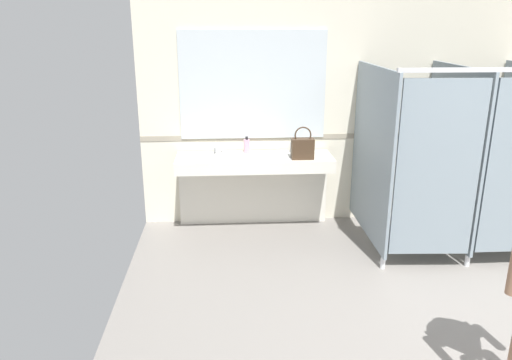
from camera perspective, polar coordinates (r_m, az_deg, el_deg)
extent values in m
cube|color=beige|center=(6.30, 18.47, 7.80)|extent=(6.67, 0.12, 2.71)
cube|color=#9E937F|center=(6.29, 18.40, 4.94)|extent=(6.67, 0.01, 0.06)
cube|color=silver|center=(5.63, -0.20, 2.07)|extent=(1.77, 0.54, 0.14)
cube|color=silver|center=(5.99, -0.32, -1.46)|extent=(1.77, 0.08, 0.76)
cube|color=beige|center=(5.59, -4.72, 2.10)|extent=(0.42, 0.30, 0.11)
cylinder|color=silver|center=(5.77, -4.71, 3.67)|extent=(0.04, 0.04, 0.11)
cylinder|color=silver|center=(5.70, -4.73, 3.98)|extent=(0.03, 0.11, 0.03)
sphere|color=silver|center=(5.78, -4.01, 3.47)|extent=(0.04, 0.04, 0.04)
cube|color=beige|center=(5.64, 4.32, 2.26)|extent=(0.42, 0.30, 0.11)
cylinder|color=silver|center=(5.81, 4.07, 3.81)|extent=(0.04, 0.04, 0.11)
cylinder|color=silver|center=(5.75, 4.15, 4.11)|extent=(0.03, 0.11, 0.03)
sphere|color=silver|center=(5.84, 4.73, 3.60)|extent=(0.04, 0.04, 0.04)
cube|color=silver|center=(5.74, -0.37, 10.85)|extent=(1.67, 0.02, 1.22)
cube|color=gray|center=(5.39, 13.18, 3.03)|extent=(0.03, 1.39, 1.81)
cylinder|color=silver|center=(5.16, 14.40, -9.23)|extent=(0.05, 0.05, 0.12)
cube|color=gray|center=(5.69, 21.58, 3.03)|extent=(0.03, 1.39, 1.81)
cylinder|color=silver|center=(5.48, 23.16, -8.51)|extent=(0.05, 0.05, 0.12)
cube|color=gray|center=(4.93, 20.16, 1.03)|extent=(0.79, 0.07, 1.71)
cube|color=#B7BABF|center=(4.96, 26.00, 11.35)|extent=(1.79, 0.04, 0.04)
cube|color=#3F2D1E|center=(5.51, 5.38, 3.61)|extent=(0.25, 0.14, 0.23)
torus|color=#3F2D1E|center=(5.47, 5.43, 5.17)|extent=(0.19, 0.02, 0.19)
cylinder|color=#D899B2|center=(5.75, -1.07, 3.92)|extent=(0.07, 0.07, 0.16)
cylinder|color=black|center=(5.72, -1.08, 4.86)|extent=(0.03, 0.03, 0.04)
cylinder|color=white|center=(5.59, 6.08, 3.11)|extent=(0.07, 0.07, 0.10)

